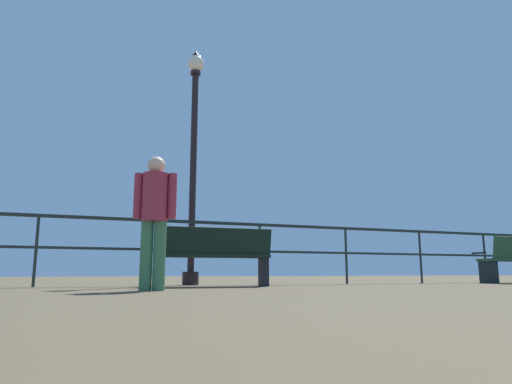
% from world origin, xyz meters
% --- Properties ---
extents(pier_railing, '(22.80, 0.05, 1.05)m').
position_xyz_m(pier_railing, '(0.00, 9.75, 0.77)').
color(pier_railing, '#1F2A28').
rests_on(pier_railing, ground_plane).
extents(bench_near_left, '(1.70, 0.68, 0.86)m').
position_xyz_m(bench_near_left, '(-0.19, 8.93, 0.49)').
color(bench_near_left, black).
rests_on(bench_near_left, ground_plane).
extents(lamppost_center, '(0.31, 0.31, 4.22)m').
position_xyz_m(lamppost_center, '(-0.27, 10.04, 2.35)').
color(lamppost_center, black).
rests_on(lamppost_center, ground_plane).
extents(person_at_railing, '(0.48, 0.30, 1.57)m').
position_xyz_m(person_at_railing, '(-1.27, 7.77, 0.90)').
color(person_at_railing, '#3B6F4A').
rests_on(person_at_railing, ground_plane).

